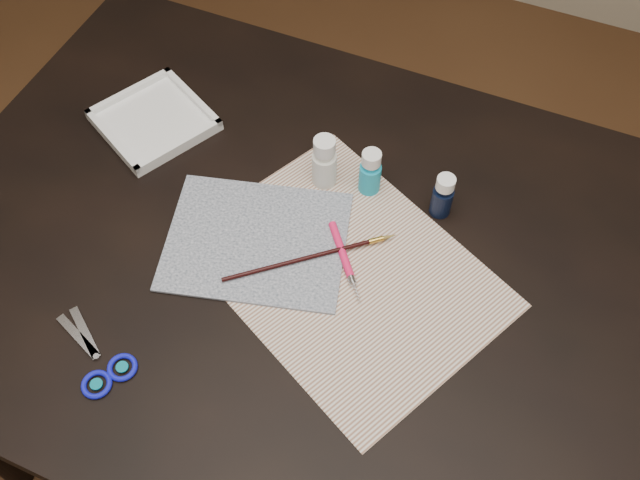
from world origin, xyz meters
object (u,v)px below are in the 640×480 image
at_px(paint_bottle_white, 324,161).
at_px(palette_tray, 154,120).
at_px(paper, 346,272).
at_px(paint_bottle_cyan, 370,172).
at_px(paint_bottle_navy, 443,195).
at_px(canvas, 256,241).
at_px(scissors, 87,352).

height_order(paint_bottle_white, palette_tray, paint_bottle_white).
bearing_deg(paper, paint_bottle_cyan, 99.06).
bearing_deg(palette_tray, paint_bottle_navy, 1.84).
xyz_separation_m(paint_bottle_white, palette_tray, (-0.33, -0.00, -0.04)).
xyz_separation_m(paper, palette_tray, (-0.43, 0.15, 0.01)).
xyz_separation_m(paint_bottle_white, paint_bottle_cyan, (0.07, 0.01, -0.01)).
relative_size(paper, paint_bottle_navy, 5.40).
height_order(canvas, paint_bottle_white, paint_bottle_white).
bearing_deg(paint_bottle_navy, palette_tray, -178.16).
xyz_separation_m(paint_bottle_cyan, paint_bottle_navy, (0.12, 0.00, -0.00)).
height_order(paint_bottle_white, paint_bottle_cyan, paint_bottle_white).
bearing_deg(paint_bottle_cyan, canvas, -126.21).
bearing_deg(paint_bottle_white, canvas, -107.81).
bearing_deg(paper, canvas, -178.41).
height_order(paper, canvas, canvas).
bearing_deg(palette_tray, paint_bottle_cyan, 2.12).
bearing_deg(canvas, scissors, -117.22).
xyz_separation_m(paper, paint_bottle_white, (-0.10, 0.15, 0.05)).
distance_m(paint_bottle_white, palette_tray, 0.33).
bearing_deg(paint_bottle_white, paint_bottle_cyan, 10.89).
xyz_separation_m(paint_bottle_white, paint_bottle_navy, (0.20, 0.02, -0.01)).
relative_size(canvas, paint_bottle_white, 2.81).
distance_m(canvas, palette_tray, 0.32).
distance_m(paint_bottle_white, scissors, 0.46).
height_order(paint_bottle_cyan, palette_tray, paint_bottle_cyan).
relative_size(paper, paint_bottle_white, 4.49).
bearing_deg(paint_bottle_white, scissors, -113.90).
relative_size(paint_bottle_cyan, paint_bottle_navy, 1.06).
distance_m(paper, paint_bottle_cyan, 0.17).
distance_m(paper, palette_tray, 0.45).
bearing_deg(paint_bottle_cyan, palette_tray, -177.88).
bearing_deg(canvas, palette_tray, 150.70).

